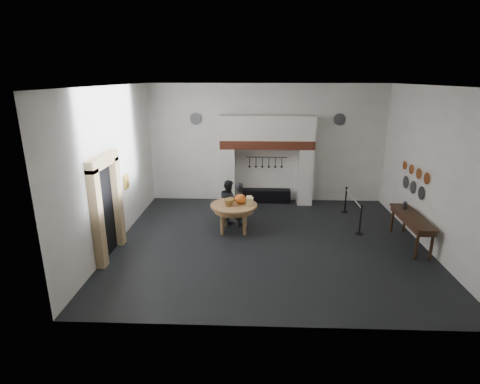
{
  "coord_description": "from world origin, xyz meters",
  "views": [
    {
      "loc": [
        -0.48,
        -10.29,
        4.74
      ],
      "look_at": [
        -0.89,
        0.62,
        1.35
      ],
      "focal_mm": 28.0,
      "sensor_mm": 36.0,
      "label": 1
    }
  ],
  "objects_px": {
    "work_table": "(234,205)",
    "iron_range": "(266,196)",
    "visitor_near": "(240,205)",
    "barrier_post_near": "(360,221)",
    "side_table": "(412,217)",
    "barrier_post_far": "(346,200)",
    "visitor_far": "(229,201)"
  },
  "relations": [
    {
      "from": "iron_range",
      "to": "visitor_far",
      "type": "xyz_separation_m",
      "value": [
        -1.31,
        -2.14,
        0.48
      ]
    },
    {
      "from": "work_table",
      "to": "iron_range",
      "type": "bearing_deg",
      "value": 69.3
    },
    {
      "from": "barrier_post_far",
      "to": "visitor_far",
      "type": "bearing_deg",
      "value": -165.57
    },
    {
      "from": "iron_range",
      "to": "visitor_far",
      "type": "height_order",
      "value": "visitor_far"
    },
    {
      "from": "barrier_post_far",
      "to": "iron_range",
      "type": "bearing_deg",
      "value": 159.41
    },
    {
      "from": "visitor_near",
      "to": "barrier_post_far",
      "type": "bearing_deg",
      "value": -70.28
    },
    {
      "from": "visitor_near",
      "to": "visitor_far",
      "type": "xyz_separation_m",
      "value": [
        -0.4,
        0.4,
        -0.01
      ]
    },
    {
      "from": "barrier_post_far",
      "to": "work_table",
      "type": "bearing_deg",
      "value": -155.12
    },
    {
      "from": "side_table",
      "to": "barrier_post_near",
      "type": "distance_m",
      "value": 1.5
    },
    {
      "from": "iron_range",
      "to": "visitor_near",
      "type": "height_order",
      "value": "visitor_near"
    },
    {
      "from": "barrier_post_far",
      "to": "barrier_post_near",
      "type": "bearing_deg",
      "value": -90.0
    },
    {
      "from": "barrier_post_far",
      "to": "side_table",
      "type": "bearing_deg",
      "value": -65.13
    },
    {
      "from": "visitor_near",
      "to": "work_table",
      "type": "bearing_deg",
      "value": 151.21
    },
    {
      "from": "side_table",
      "to": "iron_range",
      "type": "bearing_deg",
      "value": 137.38
    },
    {
      "from": "side_table",
      "to": "barrier_post_far",
      "type": "height_order",
      "value": "same"
    },
    {
      "from": "barrier_post_near",
      "to": "iron_range",
      "type": "bearing_deg",
      "value": 132.84
    },
    {
      "from": "iron_range",
      "to": "side_table",
      "type": "relative_size",
      "value": 0.86
    },
    {
      "from": "side_table",
      "to": "work_table",
      "type": "bearing_deg",
      "value": 170.43
    },
    {
      "from": "work_table",
      "to": "barrier_post_far",
      "type": "relative_size",
      "value": 1.64
    },
    {
      "from": "iron_range",
      "to": "visitor_near",
      "type": "bearing_deg",
      "value": -109.74
    },
    {
      "from": "iron_range",
      "to": "barrier_post_near",
      "type": "xyz_separation_m",
      "value": [
        2.85,
        -3.07,
        0.2
      ]
    },
    {
      "from": "iron_range",
      "to": "side_table",
      "type": "xyz_separation_m",
      "value": [
        4.1,
        -3.77,
        0.62
      ]
    },
    {
      "from": "visitor_far",
      "to": "barrier_post_near",
      "type": "relative_size",
      "value": 1.62
    },
    {
      "from": "visitor_near",
      "to": "iron_range",
      "type": "bearing_deg",
      "value": -21.39
    },
    {
      "from": "visitor_near",
      "to": "visitor_far",
      "type": "bearing_deg",
      "value": 43.35
    },
    {
      "from": "iron_range",
      "to": "barrier_post_far",
      "type": "relative_size",
      "value": 2.11
    },
    {
      "from": "barrier_post_near",
      "to": "work_table",
      "type": "bearing_deg",
      "value": 177.5
    },
    {
      "from": "visitor_near",
      "to": "side_table",
      "type": "xyz_separation_m",
      "value": [
        5.01,
        -1.23,
        0.13
      ]
    },
    {
      "from": "visitor_near",
      "to": "visitor_far",
      "type": "distance_m",
      "value": 0.57
    },
    {
      "from": "work_table",
      "to": "visitor_near",
      "type": "xyz_separation_m",
      "value": [
        0.18,
        0.36,
        -0.1
      ]
    },
    {
      "from": "visitor_far",
      "to": "barrier_post_far",
      "type": "xyz_separation_m",
      "value": [
        4.16,
        1.07,
        -0.28
      ]
    },
    {
      "from": "side_table",
      "to": "barrier_post_near",
      "type": "xyz_separation_m",
      "value": [
        -1.25,
        0.7,
        -0.42
      ]
    }
  ]
}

